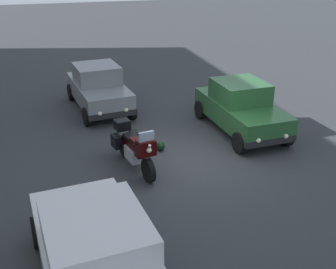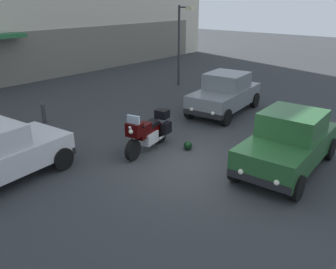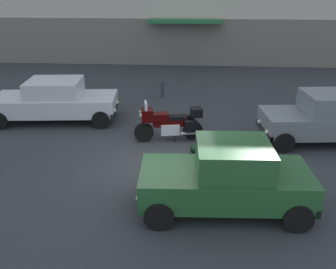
{
  "view_description": "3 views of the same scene",
  "coord_description": "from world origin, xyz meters",
  "px_view_note": "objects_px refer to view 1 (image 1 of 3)",
  "views": [
    {
      "loc": [
        -10.09,
        3.74,
        5.48
      ],
      "look_at": [
        0.13,
        0.72,
        0.78
      ],
      "focal_mm": 44.9,
      "sensor_mm": 36.0,
      "label": 1
    },
    {
      "loc": [
        -7.5,
        -5.35,
        4.48
      ],
      "look_at": [
        -0.31,
        0.7,
        0.84
      ],
      "focal_mm": 37.69,
      "sensor_mm": 36.0,
      "label": 2
    },
    {
      "loc": [
        0.67,
        -9.34,
        4.88
      ],
      "look_at": [
        -0.03,
        0.22,
        0.83
      ],
      "focal_mm": 38.96,
      "sensor_mm": 36.0,
      "label": 3
    }
  ],
  "objects_px": {
    "car_sedan_far": "(99,259)",
    "car_wagon_end": "(241,107)",
    "car_hatchback_near": "(98,88)",
    "helmet": "(160,146)",
    "motorcycle": "(135,147)"
  },
  "relations": [
    {
      "from": "car_sedan_far",
      "to": "car_wagon_end",
      "type": "relative_size",
      "value": 1.19
    },
    {
      "from": "car_hatchback_near",
      "to": "car_wagon_end",
      "type": "height_order",
      "value": "same"
    },
    {
      "from": "helmet",
      "to": "car_sedan_far",
      "type": "height_order",
      "value": "car_sedan_far"
    },
    {
      "from": "motorcycle",
      "to": "car_wagon_end",
      "type": "bearing_deg",
      "value": 100.87
    },
    {
      "from": "car_wagon_end",
      "to": "car_hatchback_near",
      "type": "bearing_deg",
      "value": -132.18
    },
    {
      "from": "helmet",
      "to": "car_wagon_end",
      "type": "bearing_deg",
      "value": -76.02
    },
    {
      "from": "car_hatchback_near",
      "to": "car_sedan_far",
      "type": "bearing_deg",
      "value": -13.91
    },
    {
      "from": "helmet",
      "to": "car_hatchback_near",
      "type": "height_order",
      "value": "car_hatchback_near"
    },
    {
      "from": "helmet",
      "to": "car_hatchback_near",
      "type": "distance_m",
      "value": 4.35
    },
    {
      "from": "car_sedan_far",
      "to": "car_wagon_end",
      "type": "height_order",
      "value": "car_wagon_end"
    },
    {
      "from": "car_sedan_far",
      "to": "car_wagon_end",
      "type": "xyz_separation_m",
      "value": [
        5.93,
        -5.41,
        0.03
      ]
    },
    {
      "from": "car_sedan_far",
      "to": "car_wagon_end",
      "type": "bearing_deg",
      "value": -47.99
    },
    {
      "from": "car_hatchback_near",
      "to": "car_wagon_end",
      "type": "relative_size",
      "value": 1.02
    },
    {
      "from": "motorcycle",
      "to": "car_sedan_far",
      "type": "bearing_deg",
      "value": -30.65
    },
    {
      "from": "motorcycle",
      "to": "helmet",
      "type": "bearing_deg",
      "value": 120.09
    }
  ]
}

